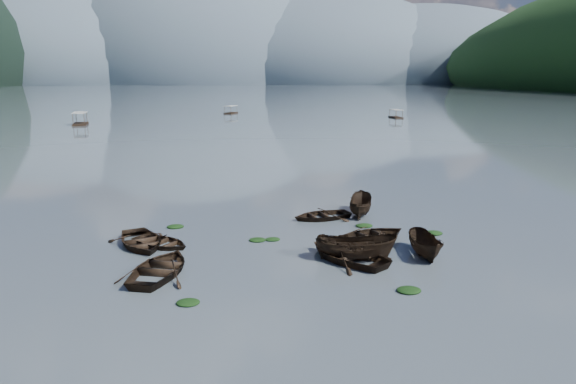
{
  "coord_description": "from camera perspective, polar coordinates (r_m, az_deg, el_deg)",
  "views": [
    {
      "loc": [
        -3.7,
        -22.85,
        9.87
      ],
      "look_at": [
        0.0,
        12.0,
        2.0
      ],
      "focal_mm": 32.0,
      "sensor_mm": 36.0,
      "label": 1
    }
  ],
  "objects": [
    {
      "name": "rowboat_0",
      "position": [
        32.09,
        -15.99,
        -5.76
      ],
      "size": [
        4.99,
        5.76,
        1.0
      ],
      "primitive_type": "imported",
      "rotation": [
        0.0,
        0.0,
        0.38
      ],
      "color": "black",
      "rests_on": "ground"
    },
    {
      "name": "weed_clump_0",
      "position": [
        23.81,
        -11.04,
        -12.08
      ],
      "size": [
        1.06,
        0.87,
        0.23
      ],
      "primitive_type": "ellipsoid",
      "color": "black",
      "rests_on": "ground"
    },
    {
      "name": "haze_mtn_b",
      "position": [
        924.62,
        -9.76,
        11.87
      ],
      "size": [
        520.0,
        520.0,
        340.0
      ],
      "primitive_type": "ellipsoid",
      "color": "#475666",
      "rests_on": "ground"
    },
    {
      "name": "rowboat_6",
      "position": [
        31.75,
        -13.92,
        -5.84
      ],
      "size": [
        4.79,
        4.55,
        0.81
      ],
      "primitive_type": "imported",
      "rotation": [
        0.0,
        0.0,
        0.94
      ],
      "color": "black",
      "rests_on": "ground"
    },
    {
      "name": "weed_clump_2",
      "position": [
        25.25,
        13.28,
        -10.71
      ],
      "size": [
        1.18,
        0.94,
        0.26
      ],
      "primitive_type": "ellipsoid",
      "color": "black",
      "rests_on": "ground"
    },
    {
      "name": "rowboat_2",
      "position": [
        28.81,
        7.52,
        -7.49
      ],
      "size": [
        4.69,
        2.46,
        1.72
      ],
      "primitive_type": "imported",
      "rotation": [
        0.0,
        0.0,
        1.39
      ],
      "color": "black",
      "rests_on": "ground"
    },
    {
      "name": "pontoon_right",
      "position": [
        130.79,
        11.89,
        8.06
      ],
      "size": [
        2.33,
        5.19,
        1.96
      ],
      "primitive_type": null,
      "rotation": [
        0.0,
        0.0,
        0.04
      ],
      "color": "black",
      "rests_on": "ground"
    },
    {
      "name": "weed_clump_1",
      "position": [
        31.92,
        -1.73,
        -5.36
      ],
      "size": [
        0.94,
        0.75,
        0.21
      ],
      "primitive_type": "ellipsoid",
      "color": "black",
      "rests_on": "ground"
    },
    {
      "name": "haze_mtn_d",
      "position": [
        978.02,
        13.55,
        11.74
      ],
      "size": [
        520.0,
        520.0,
        220.0
      ],
      "primitive_type": "ellipsoid",
      "color": "#475666",
      "rests_on": "ground"
    },
    {
      "name": "rowboat_5",
      "position": [
        30.21,
        14.98,
        -6.86
      ],
      "size": [
        1.79,
        4.03,
        1.52
      ],
      "primitive_type": "imported",
      "rotation": [
        0.0,
        0.0,
        -0.08
      ],
      "color": "black",
      "rests_on": "ground"
    },
    {
      "name": "ground_plane",
      "position": [
        25.16,
        2.94,
        -10.46
      ],
      "size": [
        2400.0,
        2400.0,
        0.0
      ],
      "primitive_type": "plane",
      "color": "#49535B"
    },
    {
      "name": "weed_clump_6",
      "position": [
        31.84,
        -3.42,
        -5.42
      ],
      "size": [
        1.06,
        0.88,
        0.22
      ],
      "primitive_type": "ellipsoid",
      "color": "black",
      "rests_on": "ground"
    },
    {
      "name": "rowboat_7",
      "position": [
        36.71,
        3.75,
        -2.97
      ],
      "size": [
        4.91,
        4.08,
        0.88
      ],
      "primitive_type": "imported",
      "rotation": [
        0.0,
        0.0,
        4.99
      ],
      "color": "black",
      "rests_on": "ground"
    },
    {
      "name": "weed_clump_7",
      "position": [
        35.09,
        8.46,
        -3.82
      ],
      "size": [
        1.15,
        0.92,
        0.25
      ],
      "primitive_type": "ellipsoid",
      "color": "black",
      "rests_on": "ground"
    },
    {
      "name": "pontoon_left",
      "position": [
        117.69,
        -22.05,
        6.93
      ],
      "size": [
        3.78,
        6.89,
        2.5
      ],
      "primitive_type": null,
      "rotation": [
        0.0,
        0.0,
        0.17
      ],
      "color": "black",
      "rests_on": "ground"
    },
    {
      "name": "weed_clump_4",
      "position": [
        34.41,
        15.83,
        -4.51
      ],
      "size": [
        1.22,
        0.96,
        0.25
      ],
      "primitive_type": "ellipsoid",
      "color": "black",
      "rests_on": "ground"
    },
    {
      "name": "weed_clump_3",
      "position": [
        31.82,
        4.5,
        -5.45
      ],
      "size": [
        0.77,
        0.65,
        0.17
      ],
      "primitive_type": "ellipsoid",
      "color": "black",
      "rests_on": "ground"
    },
    {
      "name": "pontoon_centre",
      "position": [
        143.98,
        -6.36,
        8.65
      ],
      "size": [
        4.05,
        5.82,
        2.06
      ],
      "primitive_type": null,
      "rotation": [
        0.0,
        0.0,
        -0.37
      ],
      "color": "black",
      "rests_on": "ground"
    },
    {
      "name": "weed_clump_5",
      "position": [
        35.33,
        -12.41,
        -3.87
      ],
      "size": [
        1.15,
        0.93,
        0.24
      ],
      "primitive_type": "ellipsoid",
      "color": "black",
      "rests_on": "ground"
    },
    {
      "name": "rowboat_3",
      "position": [
        28.79,
        6.58,
        -7.48
      ],
      "size": [
        5.97,
        6.25,
        1.05
      ],
      "primitive_type": "imported",
      "rotation": [
        0.0,
        0.0,
        3.79
      ],
      "color": "black",
      "rests_on": "ground"
    },
    {
      "name": "rowboat_4",
      "position": [
        32.02,
        9.35,
        -5.47
      ],
      "size": [
        6.15,
        5.53,
        1.05
      ],
      "primitive_type": "imported",
      "rotation": [
        0.0,
        0.0,
        2.04
      ],
      "color": "black",
      "rests_on": "ground"
    },
    {
      "name": "rowboat_1",
      "position": [
        27.41,
        -13.92,
        -8.84
      ],
      "size": [
        4.83,
        5.79,
        1.03
      ],
      "primitive_type": "imported",
      "rotation": [
        0.0,
        0.0,
        2.85
      ],
      "color": "black",
      "rests_on": "ground"
    },
    {
      "name": "rowboat_8",
      "position": [
        38.09,
        7.99,
        -2.49
      ],
      "size": [
        2.8,
        4.5,
        1.63
      ],
      "primitive_type": "imported",
      "rotation": [
        0.0,
        0.0,
        2.83
      ],
      "color": "black",
      "rests_on": "ground"
    },
    {
      "name": "haze_mtn_c",
      "position": [
        934.02,
        2.85,
        12.04
      ],
      "size": [
        520.0,
        520.0,
        260.0
      ],
      "primitive_type": "ellipsoid",
      "color": "#475666",
      "rests_on": "ground"
    },
    {
      "name": "haze_mtn_a",
      "position": [
        957.83,
        -22.02,
        11.17
      ],
      "size": [
        520.0,
        520.0,
        280.0
      ],
      "primitive_type": "ellipsoid",
      "color": "#475666",
      "rests_on": "ground"
    }
  ]
}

